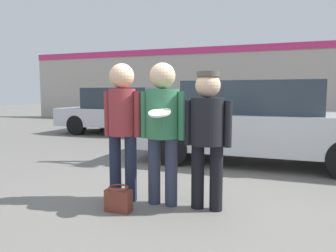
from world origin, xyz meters
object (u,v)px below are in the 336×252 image
(parked_car_far, at_px, (126,111))
(shrub, at_px, (175,111))
(person_left, at_px, (122,120))
(person_middle_with_frisbee, at_px, (163,120))
(handbag, at_px, (118,199))
(parked_car_near, at_px, (256,122))
(person_right, at_px, (207,128))

(parked_car_far, bearing_deg, shrub, 88.38)
(person_left, relative_size, person_middle_with_frisbee, 1.00)
(person_middle_with_frisbee, xyz_separation_m, handbag, (-0.39, -0.40, -0.89))
(parked_car_near, distance_m, handbag, 3.58)
(parked_car_near, bearing_deg, parked_car_far, 144.91)
(parked_car_far, bearing_deg, handbag, -63.05)
(parked_car_far, xyz_separation_m, handbag, (3.29, -6.46, -0.61))
(parked_car_near, bearing_deg, person_left, -114.96)
(person_right, distance_m, handbag, 1.31)
(shrub, bearing_deg, parked_car_near, -60.92)
(person_left, bearing_deg, shrub, 105.61)
(person_middle_with_frisbee, xyz_separation_m, parked_car_far, (-3.67, 6.06, -0.29))
(person_middle_with_frisbee, relative_size, handbag, 5.70)
(person_left, height_order, parked_car_far, person_left)
(person_middle_with_frisbee, relative_size, parked_car_near, 0.37)
(person_right, distance_m, parked_car_near, 2.90)
(handbag, bearing_deg, shrub, 105.80)
(person_left, distance_m, parked_car_far, 6.83)
(person_middle_with_frisbee, bearing_deg, person_right, 3.29)
(person_right, distance_m, shrub, 11.47)
(person_middle_with_frisbee, relative_size, parked_car_far, 0.39)
(person_left, relative_size, shrub, 1.66)
(shrub, bearing_deg, person_right, -69.14)
(person_left, bearing_deg, person_right, 1.37)
(parked_car_near, xyz_separation_m, handbag, (-1.20, -3.31, -0.64))
(handbag, bearing_deg, person_middle_with_frisbee, 45.66)
(person_left, distance_m, parked_car_near, 3.22)
(person_right, height_order, parked_car_near, person_right)
(parked_car_far, bearing_deg, person_middle_with_frisbee, -58.79)
(person_right, xyz_separation_m, parked_car_near, (0.27, 2.88, -0.18))
(person_middle_with_frisbee, bearing_deg, parked_car_far, 121.21)
(person_middle_with_frisbee, bearing_deg, handbag, -134.34)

